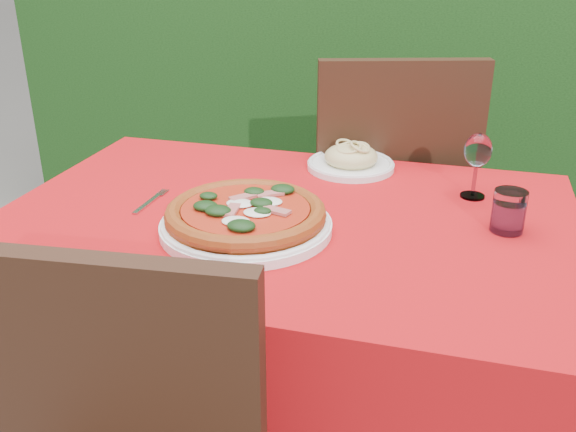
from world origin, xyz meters
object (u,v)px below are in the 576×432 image
(pizza_plate, at_px, (246,217))
(pasta_plate, at_px, (351,160))
(water_glass, at_px, (508,213))
(wine_glass, at_px, (478,153))
(chair_far, at_px, (388,196))
(fork, at_px, (147,204))

(pizza_plate, height_order, pasta_plate, pizza_plate)
(water_glass, xyz_separation_m, wine_glass, (-0.07, 0.17, 0.07))
(pizza_plate, bearing_deg, wine_glass, 35.20)
(pizza_plate, relative_size, water_glass, 4.83)
(chair_far, relative_size, pizza_plate, 2.35)
(pizza_plate, xyz_separation_m, fork, (-0.26, 0.07, -0.03))
(chair_far, height_order, wine_glass, chair_far)
(pasta_plate, bearing_deg, water_glass, -37.37)
(wine_glass, bearing_deg, pasta_plate, 159.29)
(chair_far, distance_m, fork, 0.80)
(chair_far, height_order, water_glass, chair_far)
(water_glass, bearing_deg, chair_far, 119.64)
(pizza_plate, bearing_deg, pasta_plate, 72.25)
(chair_far, xyz_separation_m, fork, (-0.48, -0.61, 0.17))
(chair_far, xyz_separation_m, pasta_plate, (-0.08, -0.24, 0.19))
(chair_far, relative_size, pasta_plate, 4.45)
(pasta_plate, distance_m, water_glass, 0.48)
(water_glass, xyz_separation_m, fork, (-0.79, -0.07, -0.04))
(water_glass, distance_m, wine_glass, 0.20)
(chair_far, xyz_separation_m, water_glass, (0.31, -0.54, 0.21))
(wine_glass, height_order, fork, wine_glass)
(pizza_plate, distance_m, pasta_plate, 0.46)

